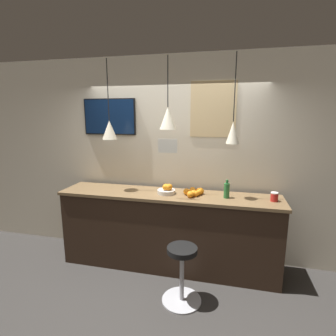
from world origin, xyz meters
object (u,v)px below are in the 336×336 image
object	(u,v)px
fruit_bowl	(167,190)
mounted_tv	(110,117)
bar_stool	(182,269)
juice_bottle	(227,190)
spread_jar	(274,197)

from	to	relation	value
fruit_bowl	mounted_tv	xyz separation A→B (m)	(-0.95, 0.36, 0.95)
mounted_tv	bar_stool	bearing A→B (deg)	-38.28
juice_bottle	fruit_bowl	bearing A→B (deg)	-179.59
bar_stool	fruit_bowl	world-z (taller)	fruit_bowl
mounted_tv	juice_bottle	bearing A→B (deg)	-11.55
bar_stool	fruit_bowl	size ratio (longest dim) A/B	2.81
juice_bottle	mounted_tv	size ratio (longest dim) A/B	0.30
bar_stool	spread_jar	xyz separation A→B (m)	(1.01, 0.66, 0.71)
bar_stool	spread_jar	bearing A→B (deg)	33.05
juice_bottle	spread_jar	size ratio (longest dim) A/B	2.12
bar_stool	spread_jar	world-z (taller)	spread_jar
juice_bottle	spread_jar	world-z (taller)	juice_bottle
juice_bottle	spread_jar	xyz separation A→B (m)	(0.57, 0.00, -0.04)
bar_stool	juice_bottle	xyz separation A→B (m)	(0.45, 0.66, 0.76)
fruit_bowl	mounted_tv	size ratio (longest dim) A/B	0.30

